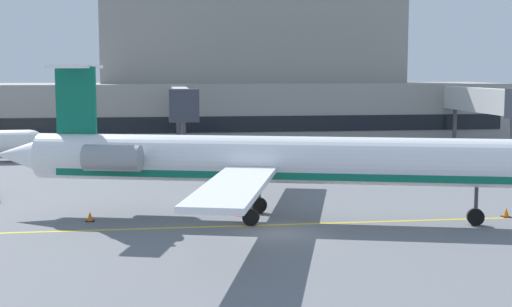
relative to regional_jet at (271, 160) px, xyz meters
The scene contains 10 objects.
ground 4.69m from the regional_jet, 93.55° to the right, with size 120.00×120.00×0.11m.
terminal_building 43.74m from the regional_jet, 88.78° to the left, with size 69.50×12.95×17.42m.
jet_bridge_west 27.35m from the regional_jet, 98.36° to the left, with size 2.40×18.06×6.70m.
jet_bridge_east 37.91m from the regional_jet, 46.82° to the left, with size 2.40×16.85×6.54m.
regional_jet is the anchor object (origin of this frame).
baggage_tug 26.66m from the regional_jet, 37.99° to the left, with size 2.88×3.22×1.82m.
belt_loader 23.94m from the regional_jet, 90.15° to the left, with size 3.15×4.21×2.32m.
fuel_tank 34.83m from the regional_jet, 125.50° to the left, with size 7.77×2.82×2.82m.
safety_cone_alpha 13.68m from the regional_jet, ahead, with size 0.47×0.47×0.55m.
safety_cone_bravo 10.38m from the regional_jet, behind, with size 0.47×0.47×0.55m.
Camera 1 is at (-5.98, -35.27, 8.30)m, focal length 50.27 mm.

